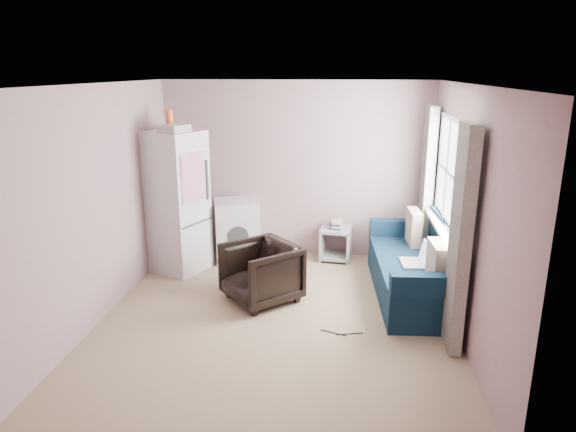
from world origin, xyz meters
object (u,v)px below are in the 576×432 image
fridge (177,201)px  side_table (336,241)px  washing_machine (237,229)px  armchair (261,270)px  sofa (423,269)px

fridge → side_table: fridge is taller
fridge → side_table: size_ratio=3.67×
fridge → washing_machine: 0.98m
armchair → side_table: bearing=108.6°
sofa → fridge: bearing=166.9°
fridge → washing_machine: fridge is taller
armchair → side_table: 1.69m
armchair → sofa: (1.90, 0.35, -0.05)m
fridge → sofa: (3.16, -0.52, -0.61)m
fridge → side_table: 2.29m
side_table → armchair: bearing=-119.8°
fridge → washing_machine: (0.69, 0.48, -0.51)m
fridge → side_table: (2.10, 0.59, -0.68)m
side_table → sofa: (1.06, -1.11, 0.07)m
armchair → fridge: (-1.26, 0.88, 0.57)m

